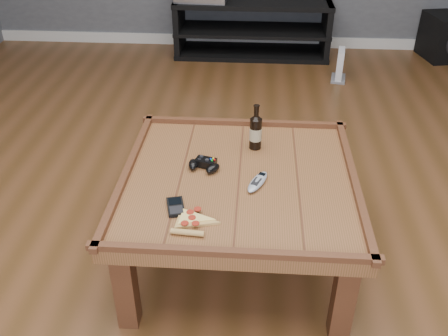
# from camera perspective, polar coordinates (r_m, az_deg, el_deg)

# --- Properties ---
(ground) EXTENTS (6.00, 6.00, 0.00)m
(ground) POSITION_cam_1_polar(r_m,az_deg,el_deg) (2.42, 1.56, -9.99)
(ground) COLOR #4E3016
(ground) RESTS_ON ground
(baseboard) EXTENTS (5.00, 0.02, 0.10)m
(baseboard) POSITION_cam_1_polar(r_m,az_deg,el_deg) (5.02, 3.23, 14.30)
(baseboard) COLOR silver
(baseboard) RESTS_ON ground
(coffee_table) EXTENTS (1.03, 1.03, 0.48)m
(coffee_table) POSITION_cam_1_polar(r_m,az_deg,el_deg) (2.17, 1.71, -2.40)
(coffee_table) COLOR brown
(coffee_table) RESTS_ON ground
(media_console) EXTENTS (1.40, 0.45, 0.50)m
(media_console) POSITION_cam_1_polar(r_m,az_deg,el_deg) (4.73, 3.24, 15.63)
(media_console) COLOR black
(media_console) RESTS_ON ground
(beer_bottle) EXTENTS (0.06, 0.06, 0.22)m
(beer_bottle) POSITION_cam_1_polar(r_m,az_deg,el_deg) (2.31, 3.64, 4.23)
(beer_bottle) COLOR black
(beer_bottle) RESTS_ON coffee_table
(game_controller) EXTENTS (0.15, 0.13, 0.04)m
(game_controller) POSITION_cam_1_polar(r_m,az_deg,el_deg) (2.19, -2.30, 0.40)
(game_controller) COLOR black
(game_controller) RESTS_ON coffee_table
(pizza_slice) EXTENTS (0.15, 0.23, 0.02)m
(pizza_slice) POSITION_cam_1_polar(r_m,az_deg,el_deg) (1.89, -3.74, -6.09)
(pizza_slice) COLOR tan
(pizza_slice) RESTS_ON coffee_table
(smartphone) EXTENTS (0.09, 0.13, 0.02)m
(smartphone) POSITION_cam_1_polar(r_m,az_deg,el_deg) (1.96, -5.55, -4.43)
(smartphone) COLOR black
(smartphone) RESTS_ON coffee_table
(remote_control) EXTENTS (0.11, 0.18, 0.02)m
(remote_control) POSITION_cam_1_polar(r_m,az_deg,el_deg) (2.09, 3.86, -1.57)
(remote_control) COLOR #93989F
(remote_control) RESTS_ON coffee_table
(subwoofer) EXTENTS (0.47, 0.47, 0.39)m
(subwoofer) POSITION_cam_1_polar(r_m,az_deg,el_deg) (5.09, 24.26, 13.55)
(subwoofer) COLOR black
(subwoofer) RESTS_ON ground
(game_console) EXTENTS (0.15, 0.22, 0.26)m
(game_console) POSITION_cam_1_polar(r_m,az_deg,el_deg) (4.31, 13.09, 11.26)
(game_console) COLOR gray
(game_console) RESTS_ON ground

